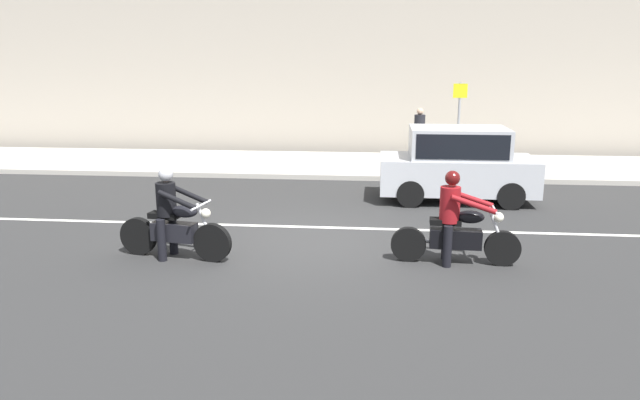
{
  "coord_description": "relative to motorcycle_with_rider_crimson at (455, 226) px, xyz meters",
  "views": [
    {
      "loc": [
        1.17,
        -10.82,
        3.41
      ],
      "look_at": [
        0.14,
        -0.24,
        0.86
      ],
      "focal_mm": 33.16,
      "sensor_mm": 36.0,
      "label": 1
    }
  ],
  "objects": [
    {
      "name": "motorcycle_with_rider_black_leather",
      "position": [
        -4.85,
        -0.18,
        0.0
      ],
      "size": [
        2.1,
        0.75,
        1.62
      ],
      "color": "black",
      "rests_on": "ground_plane"
    },
    {
      "name": "motorcycle_with_rider_crimson",
      "position": [
        0.0,
        0.0,
        0.0
      ],
      "size": [
        2.17,
        0.7,
        1.61
      ],
      "color": "black",
      "rests_on": "ground_plane"
    },
    {
      "name": "pedestrian_bystander",
      "position": [
        -0.02,
        9.03,
        0.52
      ],
      "size": [
        0.34,
        0.34,
        1.77
      ],
      "color": "black",
      "rests_on": "sidewalk_slab"
    },
    {
      "name": "lane_marking_stripe",
      "position": [
        -3.03,
        1.96,
        -0.65
      ],
      "size": [
        18.0,
        0.14,
        0.01
      ],
      "primitive_type": "cube",
      "color": "silver",
      "rests_on": "ground_plane"
    },
    {
      "name": "parked_hatchback_silver",
      "position": [
        0.61,
        4.67,
        0.28
      ],
      "size": [
        3.71,
        1.76,
        1.8
      ],
      "color": "#B2B5BA",
      "rests_on": "ground_plane"
    },
    {
      "name": "sidewalk_slab",
      "position": [
        -2.52,
        9.06,
        -0.58
      ],
      "size": [
        40.0,
        4.4,
        0.14
      ],
      "primitive_type": "cube",
      "color": "#A8A399",
      "rests_on": "ground_plane"
    },
    {
      "name": "ground_plane",
      "position": [
        -2.52,
        1.06,
        -0.65
      ],
      "size": [
        80.0,
        80.0,
        0.0
      ],
      "primitive_type": "plane",
      "color": "#2B2B2B"
    },
    {
      "name": "street_sign_post",
      "position": [
        1.23,
        9.41,
        1.02
      ],
      "size": [
        0.44,
        0.08,
        2.54
      ],
      "color": "gray",
      "rests_on": "sidewalk_slab"
    }
  ]
}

